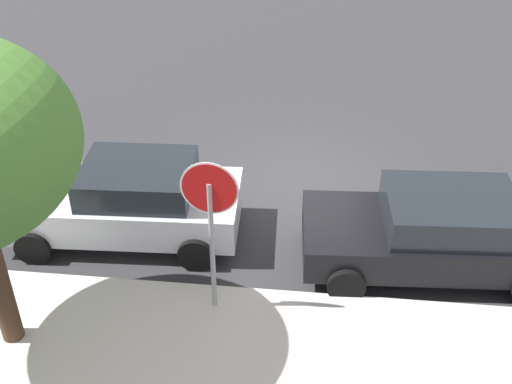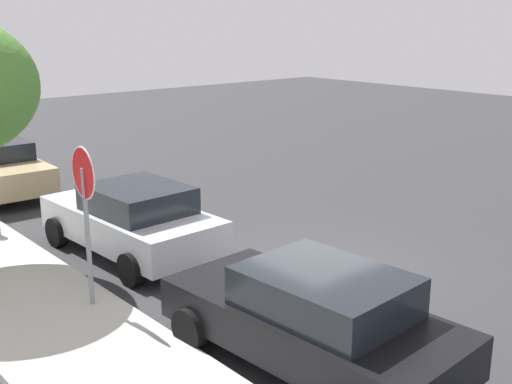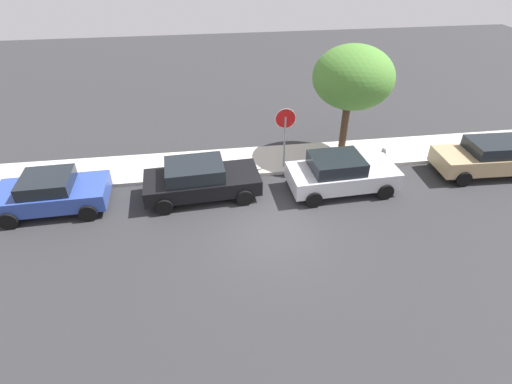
% 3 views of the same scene
% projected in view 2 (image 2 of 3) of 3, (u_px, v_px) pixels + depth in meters
% --- Properties ---
extents(ground_plane, '(60.00, 60.00, 0.00)m').
position_uv_depth(ground_plane, '(315.00, 272.00, 12.39)').
color(ground_plane, '#2D2D30').
extents(sidewalk_curb, '(32.00, 2.41, 0.14)m').
position_uv_depth(sidewalk_curb, '(85.00, 350.00, 9.34)').
color(sidewalk_curb, beige).
rests_on(sidewalk_curb, ground_plane).
extents(stop_sign, '(0.87, 0.08, 2.81)m').
position_uv_depth(stop_sign, '(85.00, 198.00, 10.22)').
color(stop_sign, gray).
rests_on(stop_sign, ground_plane).
extents(parked_car_silver, '(4.34, 2.25, 1.51)m').
position_uv_depth(parked_car_silver, '(132.00, 219.00, 13.12)').
color(parked_car_silver, silver).
rests_on(parked_car_silver, ground_plane).
extents(parked_car_black, '(4.51, 2.32, 1.46)m').
position_uv_depth(parked_car_black, '(314.00, 317.00, 8.86)').
color(parked_car_black, black).
rests_on(parked_car_black, ground_plane).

